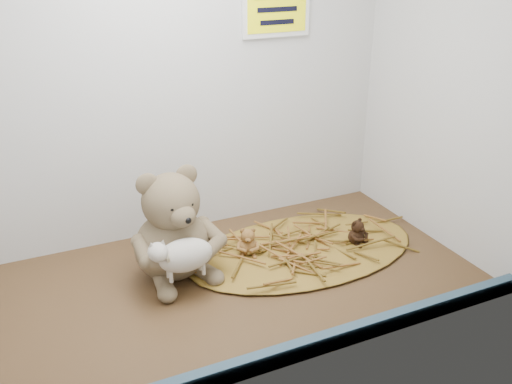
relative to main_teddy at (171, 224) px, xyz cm
name	(u,v)px	position (x,y,z in cm)	size (l,w,h in cm)	color
alcove_shell	(189,78)	(5.89, 0.38, 32.03)	(120.40, 60.20, 90.40)	#402816
front_rail	(268,360)	(5.89, -37.42, -11.17)	(119.28, 2.20, 3.60)	#38576C
straw_bed	(303,249)	(31.97, -3.36, -12.40)	(59.55, 34.58, 1.15)	olive
main_teddy	(171,224)	(0.00, 0.00, 0.00)	(20.92, 22.09, 25.95)	#765F48
toy_lamb	(185,255)	(0.00, -9.30, -3.08)	(15.64, 9.54, 10.11)	beige
mini_teddy_tan	(248,240)	(18.54, -0.12, -8.35)	(5.60, 5.91, 6.95)	brown
mini_teddy_brown	(357,230)	(45.40, -6.60, -8.55)	(5.27, 5.56, 6.54)	black
wall_sign	(276,9)	(35.89, 20.78, 42.03)	(16.00, 1.20, 11.00)	#FFFD0D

